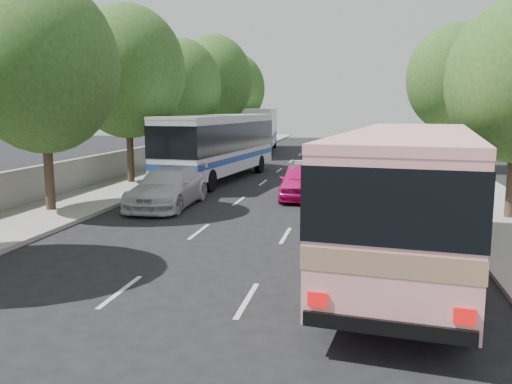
% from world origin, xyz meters
% --- Properties ---
extents(ground, '(120.00, 120.00, 0.00)m').
position_xyz_m(ground, '(0.00, 0.00, 0.00)').
color(ground, black).
rests_on(ground, ground).
extents(sidewalk_left, '(4.00, 90.00, 0.15)m').
position_xyz_m(sidewalk_left, '(-8.50, 20.00, 0.07)').
color(sidewalk_left, '#9E998E').
rests_on(sidewalk_left, ground).
extents(sidewalk_right, '(4.00, 90.00, 0.12)m').
position_xyz_m(sidewalk_right, '(8.50, 20.00, 0.06)').
color(sidewalk_right, '#9E998E').
rests_on(sidewalk_right, ground).
extents(low_wall, '(0.30, 90.00, 1.50)m').
position_xyz_m(low_wall, '(-10.30, 20.00, 0.90)').
color(low_wall, '#9E998E').
rests_on(low_wall, sidewalk_left).
extents(tree_left_b, '(5.70, 5.70, 8.88)m').
position_xyz_m(tree_left_b, '(-8.42, 5.94, 5.82)').
color(tree_left_b, '#38281E').
rests_on(tree_left_b, ground).
extents(tree_left_c, '(6.00, 6.00, 9.35)m').
position_xyz_m(tree_left_c, '(-8.62, 13.94, 6.12)').
color(tree_left_c, '#38281E').
rests_on(tree_left_c, ground).
extents(tree_left_d, '(5.52, 5.52, 8.60)m').
position_xyz_m(tree_left_d, '(-8.52, 21.94, 5.63)').
color(tree_left_d, '#38281E').
rests_on(tree_left_d, ground).
extents(tree_left_e, '(6.30, 6.30, 9.82)m').
position_xyz_m(tree_left_e, '(-8.42, 29.94, 6.43)').
color(tree_left_e, '#38281E').
rests_on(tree_left_e, ground).
extents(tree_left_f, '(5.88, 5.88, 9.16)m').
position_xyz_m(tree_left_f, '(-8.62, 37.94, 6.00)').
color(tree_left_f, '#38281E').
rests_on(tree_left_f, ground).
extents(tree_right_far, '(6.00, 6.00, 9.35)m').
position_xyz_m(tree_right_far, '(9.08, 23.94, 6.12)').
color(tree_right_far, '#38281E').
rests_on(tree_right_far, ground).
extents(pink_bus, '(4.23, 11.32, 3.52)m').
position_xyz_m(pink_bus, '(4.50, 0.83, 2.19)').
color(pink_bus, '#FEA3A5').
rests_on(pink_bus, ground).
extents(pink_taxi, '(2.18, 4.66, 1.54)m').
position_xyz_m(pink_taxi, '(0.66, 11.26, 0.77)').
color(pink_taxi, '#DB1374').
rests_on(pink_taxi, ground).
extents(white_pickup, '(2.28, 5.54, 1.60)m').
position_xyz_m(white_pickup, '(-4.50, 8.20, 0.80)').
color(white_pickup, silver).
rests_on(white_pickup, ground).
extents(tour_coach_front, '(4.03, 12.38, 3.64)m').
position_xyz_m(tour_coach_front, '(-4.50, 16.63, 2.19)').
color(tour_coach_front, silver).
rests_on(tour_coach_front, ground).
extents(tour_coach_rear, '(4.36, 13.43, 3.95)m').
position_xyz_m(tour_coach_rear, '(-6.07, 37.00, 2.38)').
color(tour_coach_rear, white).
rests_on(tour_coach_rear, ground).
extents(taxi_roof_sign, '(0.56, 0.22, 0.18)m').
position_xyz_m(taxi_roof_sign, '(0.66, 11.26, 1.63)').
color(taxi_roof_sign, silver).
rests_on(taxi_roof_sign, pink_taxi).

